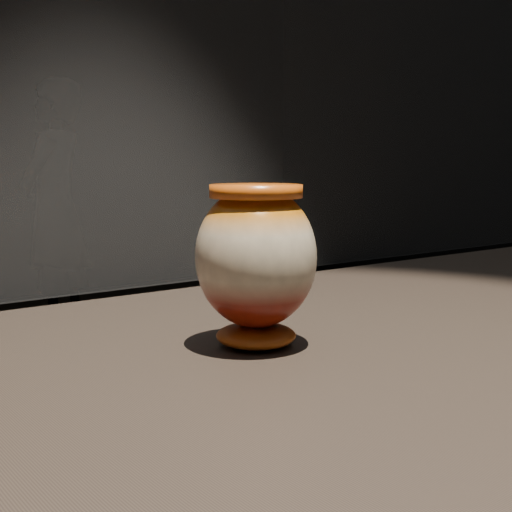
{
  "coord_description": "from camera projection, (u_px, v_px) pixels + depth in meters",
  "views": [
    {
      "loc": [
        -0.4,
        -0.53,
        1.1
      ],
      "look_at": [
        0.04,
        0.07,
        1.0
      ],
      "focal_mm": 50.0,
      "sensor_mm": 36.0,
      "label": 1
    }
  ],
  "objects": [
    {
      "name": "visitor",
      "position": [
        55.0,
        209.0,
        4.33
      ],
      "size": [
        0.67,
        0.67,
        1.57
      ],
      "primitive_type": "imported",
      "rotation": [
        0.0,
        0.0,
        3.9
      ],
      "color": "black",
      "rests_on": "ground"
    },
    {
      "name": "main_vase",
      "position": [
        256.0,
        259.0,
        0.74
      ],
      "size": [
        0.16,
        0.16,
        0.17
      ],
      "rotation": [
        0.0,
        0.0,
        0.28
      ],
      "color": "maroon",
      "rests_on": "display_plinth"
    }
  ]
}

